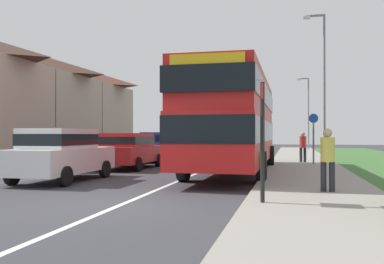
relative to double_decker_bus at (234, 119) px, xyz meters
name	(u,v)px	position (x,y,z in m)	size (l,w,h in m)	color
ground_plane	(120,205)	(-1.44, -7.96, -2.14)	(120.00, 120.00, 0.00)	#38383D
lane_marking_centre	(198,173)	(-1.44, 0.04, -2.14)	(0.14, 60.00, 0.01)	silver
pavement_near_side	(310,179)	(2.76, -1.96, -2.08)	(3.20, 68.00, 0.12)	gray
double_decker_bus	(234,119)	(0.00, 0.00, 0.00)	(2.80, 11.38, 3.70)	red
parked_car_white	(61,153)	(-5.15, -3.98, -1.21)	(1.97, 4.38, 1.71)	silver
parked_car_red	(129,149)	(-4.89, 1.36, -1.26)	(2.01, 4.57, 1.58)	#B21E1E
parked_car_blue	(161,145)	(-5.01, 6.52, -1.23)	(1.90, 4.39, 1.65)	navy
pedestrian_at_stop	(328,157)	(3.02, -5.60, -1.17)	(0.34, 0.34, 1.67)	#23232D
pedestrian_walking_away	(303,145)	(2.77, 5.95, -1.17)	(0.34, 0.34, 1.67)	#23232D
bus_stop_sign	(262,133)	(1.56, -7.63, -0.60)	(0.09, 0.52, 2.60)	black
cycle_route_sign	(313,137)	(3.22, 4.47, -0.72)	(0.44, 0.08, 2.52)	slate
street_lamp_mid	(322,78)	(3.81, 6.95, 2.37)	(1.14, 0.20, 7.91)	slate
street_lamp_far	(307,109)	(3.82, 26.64, 1.95)	(1.14, 0.20, 7.11)	slate
house_terrace_far_side	(28,105)	(-14.45, 7.90, 1.33)	(7.64, 18.01, 6.94)	tan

